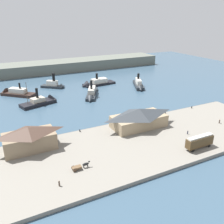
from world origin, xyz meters
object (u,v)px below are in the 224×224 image
(horse_cart, at_px, (80,166))
(ferry_approaching_east, at_px, (14,93))
(ferry_shed_customs_shed, at_px, (29,138))
(mooring_post_center_east, at_px, (165,113))
(mooring_post_center_west, at_px, (192,107))
(ferry_shed_east_terminal, at_px, (139,118))
(pedestrian_near_cart, at_px, (188,132))
(pedestrian_walking_west, at_px, (59,183))
(mooring_post_west, at_px, (80,131))
(ferry_near_quay, at_px, (95,83))
(ferry_outer_harbor, at_px, (55,85))
(pedestrian_standing_center, at_px, (219,121))
(ferry_mid_harbor, at_px, (91,94))
(ferry_approaching_west, at_px, (43,101))
(ferry_departing_north, at_px, (139,85))
(street_tram, at_px, (200,141))

(horse_cart, relative_size, ferry_approaching_east, 0.28)
(ferry_shed_customs_shed, relative_size, mooring_post_center_east, 18.68)
(mooring_post_center_west, bearing_deg, ferry_shed_east_terminal, -170.28)
(ferry_shed_east_terminal, bearing_deg, pedestrian_near_cart, -47.42)
(mooring_post_center_east, bearing_deg, ferry_shed_east_terminal, -161.55)
(horse_cart, bearing_deg, ferry_shed_east_terminal, 28.63)
(pedestrian_walking_west, relative_size, ferry_approaching_east, 0.09)
(ferry_shed_east_terminal, relative_size, mooring_post_west, 24.17)
(pedestrian_near_cart, distance_m, ferry_near_quay, 82.03)
(pedestrian_near_cart, xyz_separation_m, ferry_outer_harbor, (-27.80, 88.19, -0.18))
(pedestrian_standing_center, distance_m, mooring_post_west, 57.31)
(mooring_post_west, bearing_deg, ferry_mid_harbor, 62.32)
(ferry_approaching_east, bearing_deg, ferry_approaching_west, -62.45)
(pedestrian_walking_west, bearing_deg, mooring_post_center_east, 26.01)
(pedestrian_standing_center, xyz_separation_m, ferry_approaching_east, (-71.12, 82.06, -0.61))
(ferry_shed_east_terminal, relative_size, ferry_approaching_west, 1.07)
(ferry_shed_east_terminal, xyz_separation_m, pedestrian_near_cart, (12.85, -13.98, -3.18))
(pedestrian_walking_west, bearing_deg, ferry_shed_customs_shed, 98.57)
(mooring_post_center_west, height_order, ferry_near_quay, ferry_near_quay)
(pedestrian_standing_center, height_order, mooring_post_west, pedestrian_standing_center)
(ferry_mid_harbor, bearing_deg, ferry_departing_north, 5.91)
(ferry_approaching_west, bearing_deg, ferry_shed_customs_shed, -106.37)
(pedestrian_near_cart, xyz_separation_m, mooring_post_center_east, (5.44, 20.09, -0.26))
(ferry_shed_east_terminal, bearing_deg, ferry_near_quay, 81.88)
(pedestrian_walking_west, distance_m, mooring_post_center_west, 77.09)
(mooring_post_center_east, height_order, mooring_post_center_west, same)
(mooring_post_center_east, distance_m, ferry_outer_harbor, 75.78)
(ferry_shed_east_terminal, relative_size, mooring_post_center_west, 24.17)
(ferry_approaching_east, distance_m, ferry_approaching_west, 24.76)
(pedestrian_standing_center, height_order, ferry_departing_north, ferry_departing_north)
(ferry_mid_harbor, height_order, ferry_approaching_west, ferry_mid_harbor)
(ferry_approaching_east, xyz_separation_m, ferry_departing_north, (72.29, -18.72, 0.30))
(pedestrian_walking_west, distance_m, ferry_near_quay, 101.44)
(mooring_post_west, bearing_deg, pedestrian_walking_west, -119.39)
(ferry_shed_customs_shed, height_order, ferry_approaching_west, ferry_shed_customs_shed)
(street_tram, relative_size, pedestrian_standing_center, 6.02)
(pedestrian_walking_west, bearing_deg, ferry_near_quay, 61.83)
(ferry_shed_east_terminal, bearing_deg, street_tram, -69.15)
(ferry_shed_customs_shed, xyz_separation_m, ferry_approaching_east, (2.14, 68.22, -3.87))
(pedestrian_standing_center, bearing_deg, ferry_departing_north, 88.94)
(ferry_shed_east_terminal, xyz_separation_m, mooring_post_center_west, (33.93, 5.81, -3.43))
(mooring_post_west, distance_m, mooring_post_center_west, 56.54)
(ferry_shed_east_terminal, bearing_deg, ferry_shed_customs_shed, 177.92)
(mooring_post_center_west, relative_size, ferry_outer_harbor, 0.06)
(pedestrian_standing_center, bearing_deg, ferry_near_quay, 105.26)
(ferry_shed_east_terminal, height_order, horse_cart, ferry_shed_east_terminal)
(street_tram, xyz_separation_m, pedestrian_standing_center, (22.68, 11.13, -1.85))
(ferry_approaching_west, height_order, ferry_near_quay, ferry_approaching_west)
(horse_cart, xyz_separation_m, ferry_departing_north, (63.54, 67.79, -0.45))
(ferry_shed_east_terminal, height_order, ferry_approaching_east, ferry_shed_east_terminal)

